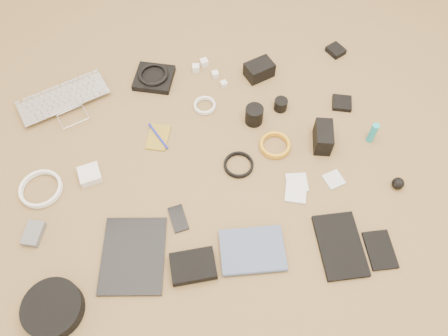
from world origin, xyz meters
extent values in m
cube|color=olive|center=(0.00, 0.00, -0.02)|extent=(4.00, 4.00, 0.04)
imported|color=silver|center=(-0.53, 0.39, 0.01)|extent=(0.44, 0.37, 0.03)
cube|color=black|center=(-0.16, 0.49, 0.01)|extent=(0.20, 0.20, 0.03)
torus|color=black|center=(-0.16, 0.49, 0.04)|extent=(0.14, 0.14, 0.02)
cube|color=silver|center=(0.04, 0.51, 0.01)|extent=(0.04, 0.04, 0.03)
cube|color=silver|center=(0.08, 0.54, 0.01)|extent=(0.04, 0.04, 0.03)
cube|color=silver|center=(0.11, 0.46, 0.01)|extent=(0.03, 0.03, 0.03)
cube|color=silver|center=(0.14, 0.40, 0.01)|extent=(0.03, 0.03, 0.02)
cube|color=black|center=(0.31, 0.43, 0.03)|extent=(0.14, 0.12, 0.07)
cube|color=black|center=(0.69, 0.50, 0.01)|extent=(0.09, 0.10, 0.03)
cube|color=olive|center=(-0.17, 0.18, 0.00)|extent=(0.12, 0.15, 0.01)
cylinder|color=#151CB1|center=(-0.17, 0.18, 0.01)|extent=(0.07, 0.14, 0.01)
torus|color=white|center=(0.04, 0.30, 0.01)|extent=(0.11, 0.11, 0.01)
cylinder|color=black|center=(0.23, 0.18, 0.04)|extent=(0.07, 0.07, 0.08)
cylinder|color=black|center=(0.35, 0.23, 0.03)|extent=(0.07, 0.07, 0.05)
cube|color=black|center=(0.61, 0.20, 0.01)|extent=(0.10, 0.10, 0.02)
cube|color=silver|center=(-0.45, 0.04, 0.02)|extent=(0.09, 0.09, 0.03)
torus|color=white|center=(-0.64, 0.02, 0.01)|extent=(0.16, 0.16, 0.01)
torus|color=black|center=(0.12, -0.02, 0.01)|extent=(0.13, 0.13, 0.01)
torus|color=orange|center=(0.28, 0.04, 0.01)|extent=(0.16, 0.16, 0.01)
cube|color=black|center=(0.47, 0.02, 0.05)|extent=(0.10, 0.13, 0.09)
cylinder|color=teal|center=(0.66, 0.00, 0.05)|extent=(0.04, 0.04, 0.10)
cube|color=#56575B|center=(-0.66, -0.16, 0.01)|extent=(0.09, 0.11, 0.03)
cube|color=black|center=(-0.32, -0.31, 0.01)|extent=(0.27, 0.32, 0.01)
cube|color=black|center=(-0.15, -0.20, 0.00)|extent=(0.07, 0.11, 0.01)
cube|color=silver|center=(0.30, -0.18, 0.01)|extent=(0.10, 0.10, 0.01)
cube|color=silver|center=(0.32, -0.14, 0.01)|extent=(0.09, 0.09, 0.01)
cube|color=silver|center=(0.46, -0.15, 0.00)|extent=(0.08, 0.08, 0.01)
sphere|color=black|center=(0.69, -0.22, 0.02)|extent=(0.06, 0.06, 0.05)
cylinder|color=black|center=(-0.58, -0.44, 0.03)|extent=(0.23, 0.23, 0.05)
cube|color=black|center=(-0.12, -0.39, 0.02)|extent=(0.15, 0.11, 0.04)
imported|color=#42506F|center=(0.08, -0.45, 0.01)|extent=(0.24, 0.19, 0.02)
cube|color=black|center=(0.40, -0.41, 0.01)|extent=(0.17, 0.25, 0.02)
cube|color=black|center=(0.53, -0.45, 0.01)|extent=(0.10, 0.15, 0.01)
camera|label=1|loc=(-0.11, -0.88, 1.46)|focal=35.00mm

